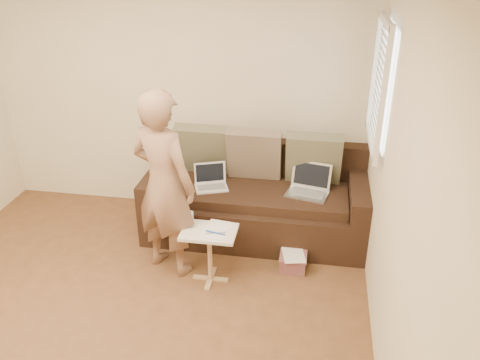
{
  "coord_description": "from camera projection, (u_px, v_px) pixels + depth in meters",
  "views": [
    {
      "loc": [
        1.46,
        -2.6,
        2.8
      ],
      "look_at": [
        0.8,
        1.4,
        0.78
      ],
      "focal_mm": 37.01,
      "sensor_mm": 36.0,
      "label": 1
    }
  ],
  "objects": [
    {
      "name": "floor",
      "position": [
        106.0,
        345.0,
        3.76
      ],
      "size": [
        4.5,
        4.5,
        0.0
      ],
      "primitive_type": "plane",
      "color": "brown",
      "rests_on": "ground"
    },
    {
      "name": "wall_back",
      "position": [
        178.0,
        94.0,
        5.16
      ],
      "size": [
        4.0,
        0.0,
        4.0
      ],
      "primitive_type": "plane",
      "rotation": [
        1.57,
        0.0,
        0.0
      ],
      "color": "beige",
      "rests_on": "ground"
    },
    {
      "name": "wall_right",
      "position": [
        403.0,
        221.0,
        2.88
      ],
      "size": [
        0.0,
        4.5,
        4.5
      ],
      "primitive_type": "plane",
      "rotation": [
        1.57,
        0.0,
        -1.57
      ],
      "color": "beige",
      "rests_on": "ground"
    },
    {
      "name": "window_blinds",
      "position": [
        381.0,
        84.0,
        4.04
      ],
      "size": [
        0.12,
        0.88,
        1.08
      ],
      "primitive_type": null,
      "color": "white",
      "rests_on": "wall_right"
    },
    {
      "name": "sofa",
      "position": [
        256.0,
        196.0,
        5.0
      ],
      "size": [
        2.2,
        0.95,
        0.85
      ],
      "primitive_type": null,
      "color": "black",
      "rests_on": "ground"
    },
    {
      "name": "pillow_left",
      "position": [
        202.0,
        149.0,
        5.14
      ],
      "size": [
        0.55,
        0.29,
        0.57
      ],
      "primitive_type": null,
      "rotation": [
        0.28,
        0.0,
        0.0
      ],
      "color": "#595941",
      "rests_on": "sofa"
    },
    {
      "name": "pillow_mid",
      "position": [
        254.0,
        155.0,
        5.02
      ],
      "size": [
        0.55,
        0.27,
        0.57
      ],
      "primitive_type": null,
      "rotation": [
        0.24,
        0.0,
        0.0
      ],
      "color": "#6D5D4E",
      "rests_on": "sofa"
    },
    {
      "name": "pillow_right",
      "position": [
        314.0,
        159.0,
        4.93
      ],
      "size": [
        0.55,
        0.28,
        0.57
      ],
      "primitive_type": null,
      "rotation": [
        0.26,
        0.0,
        0.0
      ],
      "color": "#595941",
      "rests_on": "sofa"
    },
    {
      "name": "laptop_silver",
      "position": [
        307.0,
        195.0,
        4.82
      ],
      "size": [
        0.44,
        0.36,
        0.26
      ],
      "primitive_type": null,
      "rotation": [
        0.0,
        0.0,
        -0.22
      ],
      "color": "#B7BABC",
      "rests_on": "sofa"
    },
    {
      "name": "laptop_white",
      "position": [
        211.0,
        188.0,
        4.94
      ],
      "size": [
        0.38,
        0.33,
        0.23
      ],
      "primitive_type": null,
      "rotation": [
        0.0,
        0.0,
        0.36
      ],
      "color": "white",
      "rests_on": "sofa"
    },
    {
      "name": "person",
      "position": [
        164.0,
        184.0,
        4.27
      ],
      "size": [
        0.74,
        0.63,
        1.72
      ],
      "primitive_type": "imported",
      "rotation": [
        0.0,
        0.0,
        2.75
      ],
      "color": "brown",
      "rests_on": "ground"
    },
    {
      "name": "side_table",
      "position": [
        210.0,
        256.0,
        4.36
      ],
      "size": [
        0.47,
        0.33,
        0.52
      ],
      "primitive_type": null,
      "color": "silver",
      "rests_on": "ground"
    },
    {
      "name": "drinking_glass",
      "position": [
        190.0,
        218.0,
        4.31
      ],
      "size": [
        0.07,
        0.07,
        0.12
      ],
      "primitive_type": null,
      "color": "silver",
      "rests_on": "side_table"
    },
    {
      "name": "scissors",
      "position": [
        215.0,
        233.0,
        4.19
      ],
      "size": [
        0.18,
        0.1,
        0.02
      ],
      "primitive_type": null,
      "rotation": [
        0.0,
        0.0,
        -0.02
      ],
      "color": "silver",
      "rests_on": "side_table"
    },
    {
      "name": "paper_on_table",
      "position": [
        217.0,
        229.0,
        4.25
      ],
      "size": [
        0.25,
        0.33,
        0.0
      ],
      "primitive_type": null,
      "rotation": [
        0.0,
        0.0,
        -0.14
      ],
      "color": "white",
      "rests_on": "side_table"
    },
    {
      "name": "striped_box",
      "position": [
        293.0,
        261.0,
        4.58
      ],
      "size": [
        0.25,
        0.25,
        0.16
      ],
      "primitive_type": null,
      "color": "#DF2149",
      "rests_on": "ground"
    }
  ]
}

